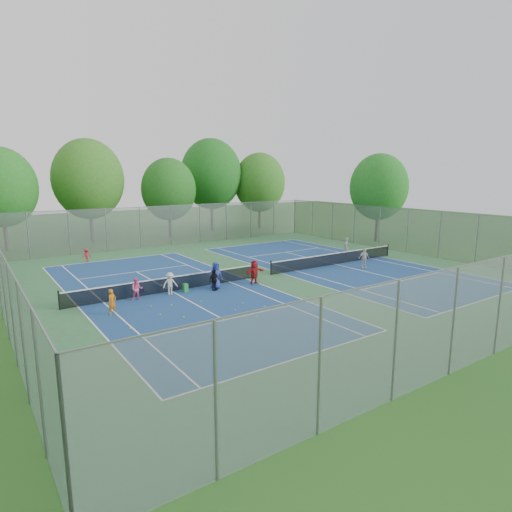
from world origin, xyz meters
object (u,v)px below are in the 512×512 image
(net_left, at_px, (171,284))
(ball_crate, at_px, (141,290))
(ball_hopper, at_px, (185,288))
(instructor, at_px, (346,247))
(net_right, at_px, (335,259))

(net_left, distance_m, ball_crate, 1.87)
(ball_hopper, distance_m, instructor, 16.88)
(net_right, bearing_deg, ball_hopper, -177.40)
(net_left, xyz_separation_m, instructor, (17.30, 2.05, 0.36))
(net_right, bearing_deg, ball_crate, 176.54)
(net_left, xyz_separation_m, ball_crate, (-1.59, 0.94, -0.31))
(ball_hopper, bearing_deg, instructor, 9.07)
(ball_hopper, relative_size, instructor, 0.32)
(net_left, distance_m, instructor, 17.43)
(net_right, height_order, ball_hopper, net_right)
(net_left, height_order, ball_crate, net_left)
(net_right, relative_size, ball_crate, 37.50)
(ball_crate, bearing_deg, ball_hopper, -34.71)
(ball_crate, bearing_deg, net_right, -3.46)
(instructor, bearing_deg, net_left, -19.99)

